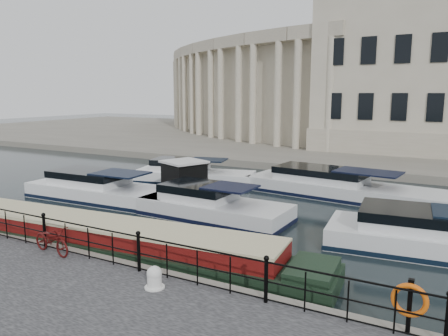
% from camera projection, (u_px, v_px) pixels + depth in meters
% --- Properties ---
extents(ground_plane, '(160.00, 160.00, 0.00)m').
position_uv_depth(ground_plane, '(183.00, 263.00, 14.78)').
color(ground_plane, black).
rests_on(ground_plane, ground).
extents(far_bank, '(120.00, 42.00, 0.55)m').
position_uv_depth(far_bank, '(379.00, 142.00, 48.46)').
color(far_bank, '#6B665B').
rests_on(far_bank, ground_plane).
extents(railing, '(24.14, 0.14, 1.22)m').
position_uv_depth(railing, '(139.00, 250.00, 12.63)').
color(railing, black).
rests_on(railing, near_quay).
extents(civic_building, '(53.55, 31.84, 16.85)m').
position_uv_depth(civic_building, '(366.00, 79.00, 44.06)').
color(civic_building, '#ADA38C').
rests_on(civic_building, far_bank).
extents(bicycle, '(1.81, 0.84, 0.92)m').
position_uv_depth(bicycle, '(52.00, 240.00, 14.03)').
color(bicycle, '#420C0B').
rests_on(bicycle, near_quay).
extents(mooring_bollard, '(0.54, 0.54, 0.61)m').
position_uv_depth(mooring_bollard, '(154.00, 278.00, 11.59)').
color(mooring_bollard, silver).
rests_on(mooring_bollard, near_quay).
extents(life_ring_post, '(0.76, 0.20, 1.25)m').
position_uv_depth(life_ring_post, '(410.00, 301.00, 9.25)').
color(life_ring_post, black).
rests_on(life_ring_post, near_quay).
extents(narrowboat, '(16.42, 3.46, 1.59)m').
position_uv_depth(narrowboat, '(106.00, 244.00, 15.53)').
color(narrowboat, black).
rests_on(narrowboat, ground_plane).
extents(harbour_hut, '(3.38, 3.13, 2.17)m').
position_uv_depth(harbour_hut, '(184.00, 182.00, 23.43)').
color(harbour_hut, '#6B665B').
rests_on(harbour_hut, ground_plane).
extents(cabin_cruisers, '(24.50, 10.76, 1.99)m').
position_uv_depth(cabin_cruisers, '(250.00, 198.00, 22.25)').
color(cabin_cruisers, white).
rests_on(cabin_cruisers, ground_plane).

